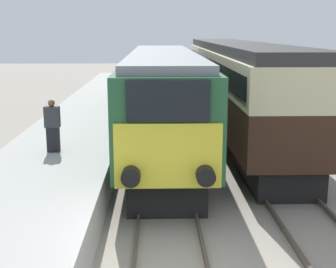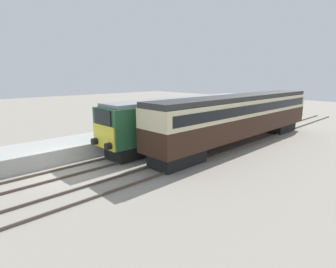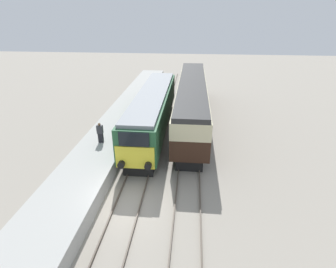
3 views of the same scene
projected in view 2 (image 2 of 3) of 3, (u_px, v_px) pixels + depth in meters
ground_plane at (66, 173)px, 15.29m from camera, size 120.00×120.00×0.00m
platform_left at (140, 135)px, 22.91m from camera, size 3.50×50.00×1.02m
rails_near_track at (135, 155)px, 18.65m from camera, size 1.51×60.00×0.14m
rails_far_track at (168, 166)px, 16.25m from camera, size 1.50×60.00×0.14m
locomotive at (187, 118)px, 21.88m from camera, size 2.70×16.17×3.79m
passenger_carriage at (242, 115)px, 21.36m from camera, size 2.75×19.36×4.06m
person_on_platform at (119, 123)px, 21.25m from camera, size 0.44×0.26×1.58m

